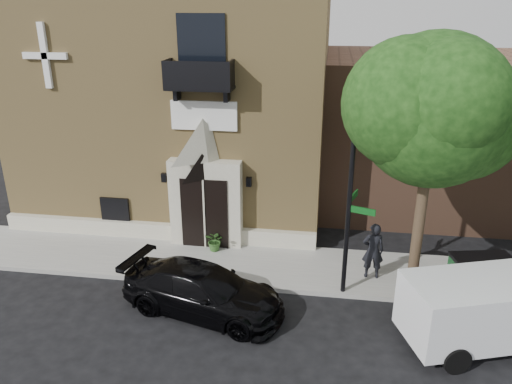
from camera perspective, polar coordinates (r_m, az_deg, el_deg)
ground at (r=16.25m, az=-4.38°, el=-10.89°), size 120.00×120.00×0.00m
sidewalk at (r=17.32m, az=-0.03°, el=-8.35°), size 42.00×3.00×0.15m
church at (r=22.58m, az=-7.77°, el=10.89°), size 12.20×11.01×9.30m
street_tree_left at (r=14.28m, az=19.85°, el=8.84°), size 4.97×4.38×7.77m
black_sedan at (r=14.87m, az=-6.05°, el=-11.10°), size 5.20×3.11×1.41m
cargo_van at (r=14.86m, az=26.24°, el=-11.73°), size 5.09×3.29×1.94m
street_sign at (r=14.79m, az=10.63°, el=-2.07°), size 0.82×1.03×5.40m
fire_hydrant at (r=16.23m, az=18.90°, el=-9.74°), size 0.51×0.40×0.89m
dumpster at (r=16.90m, az=24.35°, el=-8.65°), size 1.97×1.35×1.18m
planter at (r=17.99m, az=-4.68°, el=-5.59°), size 0.84×0.78×0.76m
pedestrian_near at (r=16.49m, az=13.22°, el=-6.55°), size 0.70×0.47×1.90m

